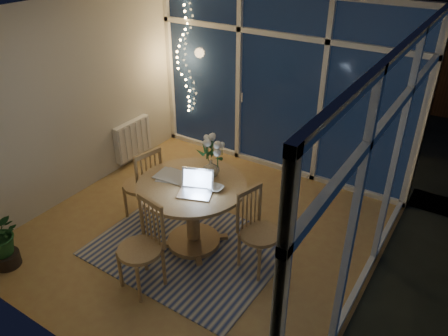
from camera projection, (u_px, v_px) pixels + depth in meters
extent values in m
plane|color=olive|center=(202.00, 232.00, 5.41)|extent=(4.00, 4.00, 0.00)
plane|color=white|center=(195.00, 14.00, 4.11)|extent=(4.00, 4.00, 0.00)
cube|color=beige|center=(280.00, 86.00, 6.22)|extent=(4.00, 0.04, 2.60)
cube|color=beige|center=(45.00, 235.00, 3.30)|extent=(4.00, 0.04, 2.60)
cube|color=beige|center=(74.00, 102.00, 5.70)|extent=(0.04, 4.00, 2.60)
cube|color=beige|center=(384.00, 192.00, 3.82)|extent=(0.04, 4.00, 2.60)
cube|color=silver|center=(279.00, 87.00, 6.19)|extent=(4.00, 0.10, 2.60)
cube|color=silver|center=(380.00, 191.00, 3.84)|extent=(0.10, 4.00, 2.60)
cube|color=silver|center=(133.00, 139.00, 6.78)|extent=(0.10, 0.70, 0.58)
cube|color=black|center=(364.00, 113.00, 8.85)|extent=(12.00, 6.00, 0.10)
cube|color=#382714|center=(355.00, 57.00, 8.97)|extent=(11.00, 0.08, 1.80)
sphere|color=black|center=(272.00, 101.00, 8.04)|extent=(0.90, 0.90, 0.90)
cube|color=#BFB79B|center=(189.00, 247.00, 5.15)|extent=(2.12, 1.71, 0.01)
cylinder|color=#936742|center=(193.00, 215.00, 5.02)|extent=(1.25, 1.25, 0.84)
cube|color=#936742|center=(142.00, 183.00, 5.42)|extent=(0.58, 0.58, 1.05)
cube|color=#936742|center=(260.00, 232.00, 4.63)|extent=(0.56, 0.56, 0.98)
cube|color=#936742|center=(139.00, 248.00, 4.38)|extent=(0.55, 0.55, 1.02)
imported|color=white|center=(211.00, 168.00, 4.91)|extent=(0.21, 0.21, 0.21)
imported|color=silver|center=(216.00, 188.00, 4.70)|extent=(0.15, 0.15, 0.04)
cube|color=beige|center=(172.00, 177.00, 4.92)|extent=(0.40, 0.32, 0.02)
cube|color=black|center=(193.00, 187.00, 4.75)|extent=(0.13, 0.10, 0.01)
imported|color=#1B4B22|center=(0.00, 238.00, 4.72)|extent=(0.54, 0.47, 0.76)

